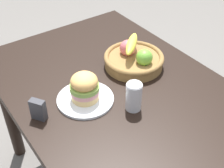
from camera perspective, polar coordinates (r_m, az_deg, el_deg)
dining_table at (r=1.43m, az=2.15°, el=-4.86°), size 1.40×0.90×0.75m
plate at (r=1.33m, az=-4.90°, el=-2.79°), size 0.24×0.24×0.01m
sandwich at (r=1.28m, az=-5.06°, el=-0.51°), size 0.12×0.12×0.13m
soda_can at (r=1.25m, az=4.00°, el=-2.29°), size 0.07×0.07×0.13m
fruit_basket at (r=1.51m, az=4.04°, el=4.73°), size 0.29×0.29×0.14m
napkin_holder at (r=1.25m, az=-13.36°, el=-4.58°), size 0.07×0.06×0.09m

